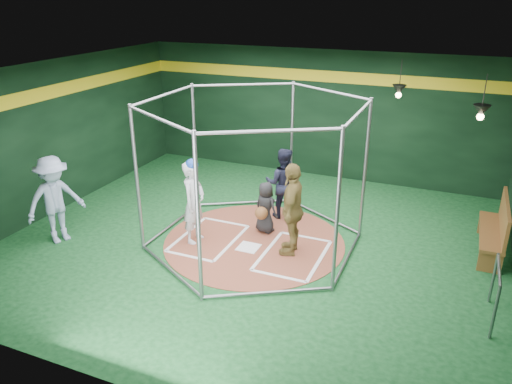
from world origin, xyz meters
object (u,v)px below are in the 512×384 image
at_px(visitor_leopard, 292,209).
at_px(dugout_bench, 497,227).
at_px(batter_figure, 194,201).
at_px(umpire, 283,183).

distance_m(visitor_leopard, dugout_bench, 4.11).
xyz_separation_m(batter_figure, umpire, (1.27, 1.85, -0.08)).
bearing_deg(batter_figure, dugout_bench, 17.99).
xyz_separation_m(umpire, dugout_bench, (4.53, 0.03, -0.27)).
distance_m(batter_figure, umpire, 2.25).
relative_size(batter_figure, dugout_bench, 0.95).
bearing_deg(umpire, dugout_bench, 164.70).
distance_m(visitor_leopard, umpire, 1.72).
bearing_deg(dugout_bench, visitor_leopard, -157.39).
relative_size(batter_figure, umpire, 1.10).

